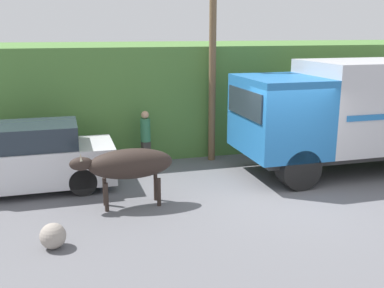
% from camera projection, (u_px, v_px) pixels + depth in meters
% --- Properties ---
extents(ground_plane, '(60.00, 60.00, 0.00)m').
position_uv_depth(ground_plane, '(288.00, 198.00, 10.56)').
color(ground_plane, slate).
extents(hillside_embankment, '(32.00, 6.48, 3.36)m').
position_uv_depth(hillside_embankment, '(200.00, 89.00, 16.79)').
color(hillside_embankment, '#4C7A38').
rests_on(hillside_embankment, ground_plane).
extents(building_backdrop, '(6.06, 2.70, 3.06)m').
position_uv_depth(building_backdrop, '(0.00, 109.00, 13.37)').
color(building_backdrop, '#99ADB7').
rests_on(building_backdrop, ground_plane).
extents(cargo_truck, '(6.41, 2.53, 3.03)m').
position_uv_depth(cargo_truck, '(356.00, 110.00, 12.28)').
color(cargo_truck, '#2D2D2D').
rests_on(cargo_truck, ground_plane).
extents(brown_cow, '(2.24, 0.67, 1.32)m').
position_uv_depth(brown_cow, '(129.00, 164.00, 9.85)').
color(brown_cow, '#2D231E').
rests_on(brown_cow, ground_plane).
extents(parked_suv, '(4.27, 1.71, 1.65)m').
position_uv_depth(parked_suv, '(26.00, 159.00, 10.89)').
color(parked_suv, silver).
rests_on(parked_suv, ground_plane).
extents(pedestrian_on_hill, '(0.36, 0.36, 1.63)m').
position_uv_depth(pedestrian_on_hill, '(146.00, 136.00, 12.72)').
color(pedestrian_on_hill, '#38332D').
rests_on(pedestrian_on_hill, ground_plane).
extents(utility_pole, '(0.90, 0.20, 6.14)m').
position_uv_depth(utility_pole, '(213.00, 53.00, 12.89)').
color(utility_pole, brown).
rests_on(utility_pole, ground_plane).
extents(roadside_rock, '(0.47, 0.47, 0.47)m').
position_uv_depth(roadside_rock, '(53.00, 236.00, 8.07)').
color(roadside_rock, gray).
rests_on(roadside_rock, ground_plane).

